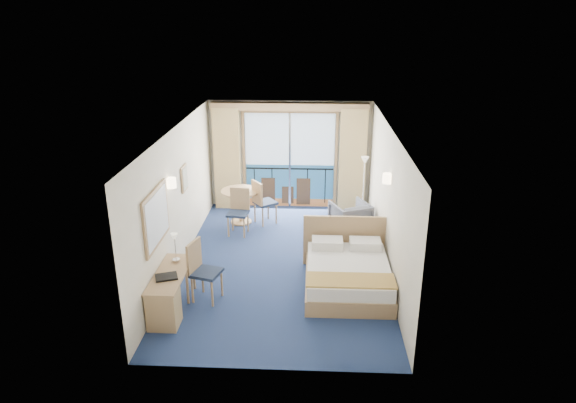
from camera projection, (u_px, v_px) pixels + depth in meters
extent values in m
plane|color=navy|center=(282.00, 263.00, 10.23)|extent=(6.50, 6.50, 0.00)
cube|color=beige|center=(290.00, 155.00, 12.81)|extent=(4.00, 0.02, 2.70)
cube|color=beige|center=(267.00, 285.00, 6.71)|extent=(4.00, 0.02, 2.70)
cube|color=beige|center=(178.00, 198.00, 9.85)|extent=(0.02, 6.50, 2.70)
cube|color=beige|center=(388.00, 201.00, 9.67)|extent=(0.02, 6.50, 2.70)
cube|color=white|center=(282.00, 129.00, 9.29)|extent=(4.00, 6.50, 0.02)
cube|color=navy|center=(290.00, 185.00, 13.05)|extent=(2.20, 0.02, 1.08)
cube|color=#BFDAFB|center=(290.00, 139.00, 12.63)|extent=(2.20, 0.02, 1.32)
cube|color=brown|center=(290.00, 202.00, 13.21)|extent=(2.20, 0.02, 0.20)
cube|color=black|center=(290.00, 169.00, 12.89)|extent=(2.20, 0.02, 0.04)
cube|color=#A08056|center=(290.00, 111.00, 12.38)|extent=(2.36, 0.03, 0.12)
cube|color=#A08056|center=(244.00, 160.00, 12.87)|extent=(0.06, 0.03, 2.40)
cube|color=#A08056|center=(336.00, 162.00, 12.77)|extent=(0.06, 0.03, 2.40)
cube|color=silver|center=(290.00, 161.00, 12.82)|extent=(0.05, 0.02, 2.40)
cube|color=#3D2A1C|center=(303.00, 191.00, 13.08)|extent=(0.35, 0.02, 0.70)
cube|color=#3D2A1C|center=(268.00, 191.00, 13.12)|extent=(0.35, 0.02, 0.70)
cube|color=#3D2A1C|center=(288.00, 195.00, 13.14)|extent=(0.30, 0.02, 0.45)
cube|color=black|center=(255.00, 185.00, 13.09)|extent=(0.02, 0.01, 0.90)
cube|color=black|center=(272.00, 185.00, 13.07)|extent=(0.03, 0.01, 0.90)
cube|color=black|center=(290.00, 186.00, 13.05)|extent=(0.03, 0.01, 0.90)
cube|color=black|center=(307.00, 186.00, 13.03)|extent=(0.03, 0.01, 0.90)
cube|color=black|center=(325.00, 186.00, 13.01)|extent=(0.02, 0.01, 0.90)
cube|color=#D3BF75|center=(227.00, 159.00, 12.73)|extent=(0.65, 0.22, 2.55)
cube|color=#D3BF75|center=(352.00, 161.00, 12.59)|extent=(0.65, 0.22, 2.55)
cube|color=#A08056|center=(290.00, 107.00, 12.24)|extent=(3.80, 0.25, 0.18)
cube|color=#A08056|center=(156.00, 217.00, 8.38)|extent=(0.04, 1.25, 0.95)
cube|color=#B5BEC9|center=(157.00, 217.00, 8.38)|extent=(0.01, 1.12, 0.82)
cube|color=#A08056|center=(184.00, 178.00, 10.19)|extent=(0.03, 0.42, 0.52)
cube|color=gray|center=(185.00, 178.00, 10.19)|extent=(0.01, 0.34, 0.44)
cylinder|color=#FFE2B2|center=(171.00, 183.00, 9.12)|extent=(0.18, 0.18, 0.18)
cylinder|color=#FFE2B2|center=(387.00, 178.00, 9.36)|extent=(0.18, 0.18, 0.18)
cube|color=#A08056|center=(347.00, 283.00, 9.20)|extent=(1.50, 1.87, 0.28)
cube|color=silver|center=(348.00, 270.00, 9.11)|extent=(1.44, 1.82, 0.23)
cube|color=tan|center=(351.00, 280.00, 8.49)|extent=(1.48, 0.51, 0.03)
cube|color=silver|center=(327.00, 243.00, 9.69)|extent=(0.58, 0.37, 0.17)
cube|color=silver|center=(365.00, 244.00, 9.65)|extent=(0.58, 0.37, 0.17)
cube|color=#A08056|center=(345.00, 241.00, 9.99)|extent=(1.64, 0.06, 1.03)
cube|color=#A28655|center=(370.00, 243.00, 10.48)|extent=(0.41, 0.39, 0.54)
cube|color=white|center=(373.00, 229.00, 10.39)|extent=(0.23, 0.20, 0.09)
imported|color=#494C59|center=(350.00, 217.00, 11.54)|extent=(1.02, 1.03, 0.72)
cylinder|color=silver|center=(362.00, 215.00, 12.61)|extent=(0.21, 0.21, 0.03)
cylinder|color=silver|center=(363.00, 188.00, 12.37)|extent=(0.02, 0.02, 1.41)
cone|color=beige|center=(365.00, 160.00, 12.12)|extent=(0.19, 0.19, 0.17)
cube|color=#A08056|center=(170.00, 274.00, 8.43)|extent=(0.50, 1.44, 0.04)
cube|color=#A28655|center=(164.00, 308.00, 8.09)|extent=(0.47, 0.43, 0.64)
cylinder|color=#A08056|center=(162.00, 286.00, 8.73)|extent=(0.05, 0.05, 0.64)
cylinder|color=#A08056|center=(187.00, 287.00, 8.71)|extent=(0.05, 0.05, 0.64)
cylinder|color=#A08056|center=(169.00, 272.00, 9.19)|extent=(0.05, 0.05, 0.64)
cylinder|color=#A08056|center=(194.00, 273.00, 9.17)|extent=(0.05, 0.05, 0.64)
cube|color=#1C2741|center=(206.00, 273.00, 8.77)|extent=(0.57, 0.57, 0.05)
cube|color=#A08056|center=(194.00, 256.00, 8.74)|extent=(0.17, 0.45, 0.55)
cylinder|color=#A08056|center=(212.00, 294.00, 8.64)|extent=(0.04, 0.04, 0.49)
cylinder|color=#A08056|center=(222.00, 283.00, 8.97)|extent=(0.04, 0.04, 0.49)
cylinder|color=#A08056|center=(192.00, 290.00, 8.75)|extent=(0.04, 0.04, 0.49)
cylinder|color=#A08056|center=(203.00, 280.00, 9.08)|extent=(0.04, 0.04, 0.49)
cube|color=black|center=(166.00, 277.00, 8.27)|extent=(0.42, 0.37, 0.03)
cylinder|color=silver|center=(176.00, 260.00, 8.81)|extent=(0.13, 0.13, 0.02)
cylinder|color=silver|center=(175.00, 249.00, 8.74)|extent=(0.02, 0.02, 0.44)
cone|color=beige|center=(174.00, 237.00, 8.66)|extent=(0.12, 0.12, 0.11)
cylinder|color=#A08056|center=(240.00, 191.00, 11.94)|extent=(0.89, 0.89, 0.04)
cylinder|color=#A08056|center=(241.00, 207.00, 12.07)|extent=(0.09, 0.09, 0.78)
cylinder|color=#A08056|center=(241.00, 222.00, 12.20)|extent=(0.49, 0.49, 0.03)
cube|color=#1C2741|center=(265.00, 203.00, 12.02)|extent=(0.63, 0.63, 0.05)
cube|color=#A08056|center=(257.00, 193.00, 11.81)|extent=(0.30, 0.39, 0.54)
cylinder|color=#A08056|center=(276.00, 214.00, 12.06)|extent=(0.04, 0.04, 0.49)
cylinder|color=#A08056|center=(268.00, 209.00, 12.35)|extent=(0.04, 0.04, 0.49)
cylinder|color=#A08056|center=(263.00, 217.00, 11.87)|extent=(0.04, 0.04, 0.49)
cylinder|color=#A08056|center=(255.00, 212.00, 12.16)|extent=(0.04, 0.04, 0.49)
cube|color=#1C2741|center=(238.00, 214.00, 11.39)|extent=(0.49, 0.49, 0.05)
cube|color=#A08056|center=(240.00, 199.00, 11.49)|extent=(0.45, 0.09, 0.53)
cylinder|color=#A08056|center=(228.00, 227.00, 11.34)|extent=(0.04, 0.04, 0.47)
cylinder|color=#A08056|center=(244.00, 228.00, 11.29)|extent=(0.04, 0.04, 0.47)
cylinder|color=#A08056|center=(233.00, 221.00, 11.67)|extent=(0.04, 0.04, 0.47)
cylinder|color=#A08056|center=(248.00, 222.00, 11.62)|extent=(0.04, 0.04, 0.47)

